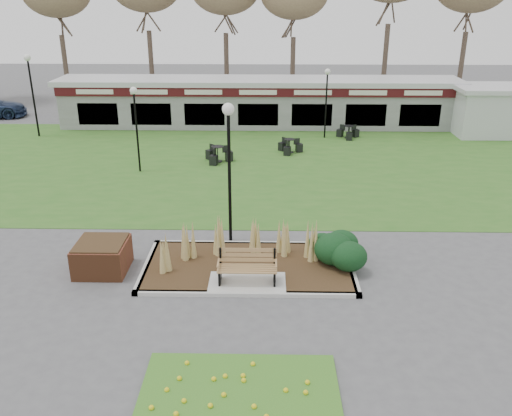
{
  "coord_description": "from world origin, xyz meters",
  "views": [
    {
      "loc": [
        0.53,
        -13.45,
        7.92
      ],
      "look_at": [
        0.21,
        2.0,
        1.67
      ],
      "focal_mm": 38.0,
      "sensor_mm": 36.0,
      "label": 1
    }
  ],
  "objects_px": {
    "food_pavilion": "(258,102)",
    "lamp_post_mid_right": "(229,143)",
    "bistro_set_b": "(218,157)",
    "brick_planter": "(102,256)",
    "bistro_set_d": "(348,134)",
    "service_hut": "(491,110)",
    "bistro_set_c": "(290,148)",
    "park_bench": "(247,266)",
    "lamp_post_far_right": "(327,88)",
    "lamp_post_far_left": "(30,77)",
    "lamp_post_mid_left": "(135,111)"
  },
  "relations": [
    {
      "from": "lamp_post_mid_right",
      "to": "lamp_post_far_right",
      "type": "xyz_separation_m",
      "value": [
        4.52,
        13.8,
        -0.57
      ]
    },
    {
      "from": "brick_planter",
      "to": "lamp_post_mid_right",
      "type": "height_order",
      "value": "lamp_post_mid_right"
    },
    {
      "from": "lamp_post_far_right",
      "to": "bistro_set_b",
      "type": "bearing_deg",
      "value": -139.98
    },
    {
      "from": "lamp_post_mid_left",
      "to": "lamp_post_far_right",
      "type": "height_order",
      "value": "lamp_post_mid_left"
    },
    {
      "from": "food_pavilion",
      "to": "lamp_post_mid_right",
      "type": "xyz_separation_m",
      "value": [
        -0.67,
        -16.76,
        1.93
      ]
    },
    {
      "from": "lamp_post_mid_right",
      "to": "bistro_set_c",
      "type": "bearing_deg",
      "value": 77.37
    },
    {
      "from": "food_pavilion",
      "to": "bistro_set_c",
      "type": "relative_size",
      "value": 18.85
    },
    {
      "from": "lamp_post_far_right",
      "to": "bistro_set_b",
      "type": "distance_m",
      "value": 7.91
    },
    {
      "from": "lamp_post_far_right",
      "to": "food_pavilion",
      "type": "bearing_deg",
      "value": 142.4
    },
    {
      "from": "lamp_post_mid_right",
      "to": "bistro_set_c",
      "type": "distance_m",
      "value": 11.38
    },
    {
      "from": "service_hut",
      "to": "lamp_post_mid_right",
      "type": "height_order",
      "value": "lamp_post_mid_right"
    },
    {
      "from": "lamp_post_mid_right",
      "to": "bistro_set_c",
      "type": "height_order",
      "value": "lamp_post_mid_right"
    },
    {
      "from": "lamp_post_far_right",
      "to": "brick_planter",
      "type": "bearing_deg",
      "value": -117.27
    },
    {
      "from": "service_hut",
      "to": "lamp_post_far_left",
      "type": "distance_m",
      "value": 26.29
    },
    {
      "from": "park_bench",
      "to": "lamp_post_mid_left",
      "type": "height_order",
      "value": "lamp_post_mid_left"
    },
    {
      "from": "bistro_set_b",
      "to": "service_hut",
      "type": "bearing_deg",
      "value": 20.7
    },
    {
      "from": "lamp_post_far_left",
      "to": "bistro_set_b",
      "type": "bearing_deg",
      "value": -23.99
    },
    {
      "from": "park_bench",
      "to": "lamp_post_far_left",
      "type": "distance_m",
      "value": 21.21
    },
    {
      "from": "lamp_post_mid_left",
      "to": "lamp_post_mid_right",
      "type": "relative_size",
      "value": 0.84
    },
    {
      "from": "park_bench",
      "to": "food_pavilion",
      "type": "height_order",
      "value": "food_pavilion"
    },
    {
      "from": "lamp_post_mid_right",
      "to": "lamp_post_far_right",
      "type": "relative_size",
      "value": 1.2
    },
    {
      "from": "lamp_post_mid_left",
      "to": "lamp_post_far_right",
      "type": "xyz_separation_m",
      "value": [
        9.24,
        6.41,
        -0.03
      ]
    },
    {
      "from": "park_bench",
      "to": "bistro_set_b",
      "type": "distance_m",
      "value": 12.09
    },
    {
      "from": "service_hut",
      "to": "lamp_post_mid_right",
      "type": "bearing_deg",
      "value": -133.76
    },
    {
      "from": "park_bench",
      "to": "lamp_post_far_left",
      "type": "relative_size",
      "value": 0.37
    },
    {
      "from": "brick_planter",
      "to": "bistro_set_b",
      "type": "height_order",
      "value": "brick_planter"
    },
    {
      "from": "park_bench",
      "to": "bistro_set_c",
      "type": "relative_size",
      "value": 1.3
    },
    {
      "from": "food_pavilion",
      "to": "lamp_post_mid_right",
      "type": "distance_m",
      "value": 16.89
    },
    {
      "from": "lamp_post_mid_left",
      "to": "bistro_set_c",
      "type": "distance_m",
      "value": 8.26
    },
    {
      "from": "bistro_set_b",
      "to": "bistro_set_d",
      "type": "relative_size",
      "value": 1.07
    },
    {
      "from": "brick_planter",
      "to": "lamp_post_far_right",
      "type": "distance_m",
      "value": 18.16
    },
    {
      "from": "food_pavilion",
      "to": "lamp_post_mid_left",
      "type": "height_order",
      "value": "lamp_post_mid_left"
    },
    {
      "from": "brick_planter",
      "to": "lamp_post_mid_left",
      "type": "relative_size",
      "value": 0.38
    },
    {
      "from": "service_hut",
      "to": "bistro_set_c",
      "type": "height_order",
      "value": "service_hut"
    },
    {
      "from": "food_pavilion",
      "to": "lamp_post_mid_left",
      "type": "distance_m",
      "value": 10.9
    },
    {
      "from": "service_hut",
      "to": "bistro_set_c",
      "type": "distance_m",
      "value": 12.54
    },
    {
      "from": "bistro_set_b",
      "to": "brick_planter",
      "type": "bearing_deg",
      "value": -102.68
    },
    {
      "from": "service_hut",
      "to": "bistro_set_c",
      "type": "relative_size",
      "value": 3.37
    },
    {
      "from": "park_bench",
      "to": "lamp_post_mid_right",
      "type": "bearing_deg",
      "value": 102.84
    },
    {
      "from": "lamp_post_mid_right",
      "to": "bistro_set_d",
      "type": "distance_m",
      "value": 15.28
    },
    {
      "from": "brick_planter",
      "to": "bistro_set_d",
      "type": "xyz_separation_m",
      "value": [
        9.59,
        15.95,
        -0.22
      ]
    },
    {
      "from": "service_hut",
      "to": "lamp_post_far_right",
      "type": "xyz_separation_m",
      "value": [
        -9.65,
        -1.0,
        1.39
      ]
    },
    {
      "from": "food_pavilion",
      "to": "lamp_post_far_right",
      "type": "distance_m",
      "value": 5.04
    },
    {
      "from": "service_hut",
      "to": "lamp_post_far_left",
      "type": "height_order",
      "value": "lamp_post_far_left"
    },
    {
      "from": "bistro_set_b",
      "to": "food_pavilion",
      "type": "bearing_deg",
      "value": 76.38
    },
    {
      "from": "bistro_set_c",
      "to": "bistro_set_b",
      "type": "bearing_deg",
      "value": -154.9
    },
    {
      "from": "brick_planter",
      "to": "food_pavilion",
      "type": "xyz_separation_m",
      "value": [
        4.4,
        18.96,
        1.0
      ]
    },
    {
      "from": "food_pavilion",
      "to": "bistro_set_b",
      "type": "xyz_separation_m",
      "value": [
        -1.88,
        -7.78,
        -1.2
      ]
    },
    {
      "from": "park_bench",
      "to": "bistro_set_d",
      "type": "bearing_deg",
      "value": 72.74
    },
    {
      "from": "lamp_post_far_right",
      "to": "bistro_set_c",
      "type": "height_order",
      "value": "lamp_post_far_right"
    }
  ]
}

